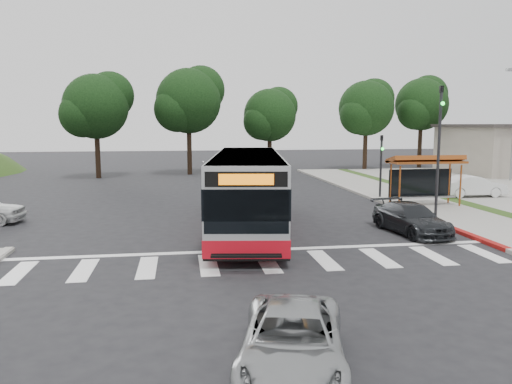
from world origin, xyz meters
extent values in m
plane|color=black|center=(0.00, 0.00, 0.00)|extent=(140.00, 140.00, 0.00)
cube|color=gray|center=(11.00, 8.00, 0.06)|extent=(4.00, 40.00, 0.12)
cube|color=#9E9991|center=(9.00, 8.00, 0.07)|extent=(0.30, 40.00, 0.15)
cube|color=maroon|center=(9.00, -2.00, 0.08)|extent=(0.32, 6.00, 0.15)
cube|color=silver|center=(0.00, -5.00, 0.01)|extent=(18.00, 2.60, 0.01)
cylinder|color=#914318|center=(9.00, 4.40, 1.27)|extent=(0.10, 0.10, 2.30)
cylinder|color=#914318|center=(12.60, 4.40, 1.27)|extent=(0.10, 0.10, 2.30)
cylinder|color=#914318|center=(9.00, 5.60, 1.27)|extent=(0.10, 0.10, 2.30)
cylinder|color=#914318|center=(12.60, 5.60, 1.27)|extent=(0.10, 0.10, 2.30)
cube|color=#914318|center=(10.80, 5.00, 2.57)|extent=(4.20, 1.60, 0.12)
cube|color=#914318|center=(10.80, 5.05, 2.72)|extent=(4.20, 1.32, 0.51)
cube|color=black|center=(10.80, 5.60, 1.32)|extent=(3.80, 0.06, 1.60)
cube|color=gray|center=(10.80, 5.00, 0.57)|extent=(3.60, 0.40, 0.08)
cylinder|color=black|center=(9.60, 1.50, 3.25)|extent=(0.14, 0.14, 6.50)
imported|color=black|center=(9.60, 1.50, 6.00)|extent=(0.16, 0.20, 1.00)
sphere|color=#19E533|center=(9.60, 1.32, 5.65)|extent=(0.18, 0.18, 0.18)
cylinder|color=black|center=(9.60, 8.50, 2.00)|extent=(0.14, 0.14, 4.00)
imported|color=black|center=(9.60, 8.50, 3.50)|extent=(0.16, 0.20, 1.00)
sphere|color=#19E533|center=(9.60, 8.32, 3.15)|extent=(0.18, 0.18, 0.18)
cube|color=gray|center=(23.45, 16.00, 9.00)|extent=(0.80, 0.35, 0.22)
cylinder|color=black|center=(16.00, 28.00, 2.30)|extent=(0.44, 0.44, 4.40)
sphere|color=black|center=(16.00, 28.00, 6.30)|extent=(5.60, 5.60, 5.60)
sphere|color=black|center=(17.12, 28.84, 7.30)|extent=(4.20, 4.20, 4.20)
sphere|color=black|center=(15.02, 27.30, 5.60)|extent=(3.92, 3.92, 3.92)
cylinder|color=black|center=(23.00, 30.00, 2.42)|extent=(0.44, 0.44, 4.84)
sphere|color=black|center=(23.00, 30.00, 6.82)|extent=(5.60, 5.60, 5.60)
sphere|color=black|center=(24.12, 30.84, 7.92)|extent=(4.20, 4.20, 4.20)
sphere|color=black|center=(22.02, 29.30, 6.05)|extent=(3.92, 3.92, 3.92)
cylinder|color=black|center=(-2.00, 26.00, 2.42)|extent=(0.44, 0.44, 4.84)
sphere|color=black|center=(-2.00, 26.00, 6.82)|extent=(6.00, 6.00, 6.00)
sphere|color=black|center=(-0.80, 26.90, 7.92)|extent=(4.50, 4.50, 4.50)
sphere|color=black|center=(-3.05, 25.25, 6.05)|extent=(4.20, 4.20, 4.20)
cylinder|color=black|center=(6.00, 28.00, 1.98)|extent=(0.44, 0.44, 3.96)
sphere|color=black|center=(6.00, 28.00, 5.58)|extent=(5.20, 5.20, 5.20)
sphere|color=black|center=(7.04, 28.78, 6.48)|extent=(3.90, 3.90, 3.90)
sphere|color=black|center=(5.09, 27.35, 4.95)|extent=(3.64, 3.64, 3.64)
cylinder|color=black|center=(-10.00, 24.00, 2.20)|extent=(0.44, 0.44, 4.40)
sphere|color=black|center=(-10.00, 24.00, 6.20)|extent=(5.60, 5.60, 5.60)
sphere|color=black|center=(-8.88, 24.84, 7.20)|extent=(4.20, 4.20, 4.20)
sphere|color=black|center=(-10.98, 23.30, 5.50)|extent=(3.92, 3.92, 3.92)
imported|color=silver|center=(-1.49, -2.50, 0.87)|extent=(0.67, 0.47, 1.74)
imported|color=black|center=(6.91, -1.38, 0.65)|extent=(2.35, 4.64, 1.29)
imported|color=#979B9C|center=(-0.83, -12.46, 0.59)|extent=(2.94, 4.60, 1.18)
imported|color=silver|center=(15.50, 7.82, 0.77)|extent=(4.10, 1.48, 1.35)
camera|label=1|loc=(-2.86, -21.21, 4.65)|focal=35.00mm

